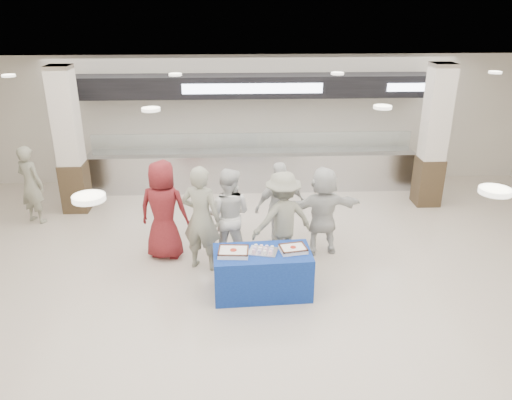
{
  "coord_description": "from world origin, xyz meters",
  "views": [
    {
      "loc": [
        -0.45,
        -6.38,
        4.53
      ],
      "look_at": [
        -0.08,
        1.6,
        1.23
      ],
      "focal_mm": 35.0,
      "sensor_mm": 36.0,
      "label": 1
    }
  ],
  "objects_px": {
    "sheet_cake_right": "(293,248)",
    "chef_short": "(280,206)",
    "soldier_b": "(283,219)",
    "civilian_white": "(322,211)",
    "display_table": "(262,273)",
    "soldier_bg": "(31,185)",
    "sheet_cake_left": "(233,252)",
    "cupcake_tray": "(263,250)",
    "civilian_maroon": "(164,210)",
    "soldier_a": "(201,218)",
    "chef_tall": "(228,215)"
  },
  "relations": [
    {
      "from": "sheet_cake_right",
      "to": "chef_short",
      "type": "xyz_separation_m",
      "value": [
        -0.06,
        1.58,
        0.06
      ]
    },
    {
      "from": "soldier_b",
      "to": "civilian_white",
      "type": "xyz_separation_m",
      "value": [
        0.77,
        0.38,
        -0.02
      ]
    },
    {
      "from": "civilian_white",
      "to": "display_table",
      "type": "bearing_deg",
      "value": 39.81
    },
    {
      "from": "civilian_white",
      "to": "soldier_bg",
      "type": "relative_size",
      "value": 1.0
    },
    {
      "from": "sheet_cake_right",
      "to": "soldier_bg",
      "type": "height_order",
      "value": "soldier_bg"
    },
    {
      "from": "display_table",
      "to": "civilian_white",
      "type": "height_order",
      "value": "civilian_white"
    },
    {
      "from": "sheet_cake_left",
      "to": "soldier_b",
      "type": "distance_m",
      "value": 1.35
    },
    {
      "from": "chef_short",
      "to": "soldier_bg",
      "type": "relative_size",
      "value": 1.02
    },
    {
      "from": "cupcake_tray",
      "to": "soldier_b",
      "type": "height_order",
      "value": "soldier_b"
    },
    {
      "from": "soldier_b",
      "to": "civilian_white",
      "type": "distance_m",
      "value": 0.86
    },
    {
      "from": "cupcake_tray",
      "to": "soldier_b",
      "type": "relative_size",
      "value": 0.29
    },
    {
      "from": "sheet_cake_left",
      "to": "soldier_bg",
      "type": "bearing_deg",
      "value": 144.1
    },
    {
      "from": "sheet_cake_right",
      "to": "soldier_bg",
      "type": "relative_size",
      "value": 0.27
    },
    {
      "from": "sheet_cake_right",
      "to": "civilian_maroon",
      "type": "distance_m",
      "value": 2.57
    },
    {
      "from": "sheet_cake_left",
      "to": "soldier_a",
      "type": "distance_m",
      "value": 1.1
    },
    {
      "from": "chef_tall",
      "to": "civilian_white",
      "type": "height_order",
      "value": "chef_tall"
    },
    {
      "from": "soldier_a",
      "to": "civilian_white",
      "type": "distance_m",
      "value": 2.25
    },
    {
      "from": "chef_short",
      "to": "civilian_white",
      "type": "relative_size",
      "value": 1.01
    },
    {
      "from": "soldier_a",
      "to": "soldier_b",
      "type": "bearing_deg",
      "value": -156.77
    },
    {
      "from": "civilian_maroon",
      "to": "civilian_white",
      "type": "height_order",
      "value": "civilian_maroon"
    },
    {
      "from": "sheet_cake_left",
      "to": "soldier_a",
      "type": "relative_size",
      "value": 0.26
    },
    {
      "from": "sheet_cake_right",
      "to": "soldier_bg",
      "type": "xyz_separation_m",
      "value": [
        -5.18,
        2.99,
        0.05
      ]
    },
    {
      "from": "chef_tall",
      "to": "soldier_bg",
      "type": "distance_m",
      "value": 4.52
    },
    {
      "from": "display_table",
      "to": "chef_tall",
      "type": "height_order",
      "value": "chef_tall"
    },
    {
      "from": "sheet_cake_left",
      "to": "soldier_a",
      "type": "xyz_separation_m",
      "value": [
        -0.55,
        0.94,
        0.15
      ]
    },
    {
      "from": "cupcake_tray",
      "to": "chef_short",
      "type": "relative_size",
      "value": 0.3
    },
    {
      "from": "display_table",
      "to": "soldier_bg",
      "type": "distance_m",
      "value": 5.59
    },
    {
      "from": "sheet_cake_right",
      "to": "soldier_b",
      "type": "relative_size",
      "value": 0.27
    },
    {
      "from": "soldier_a",
      "to": "sheet_cake_left",
      "type": "bearing_deg",
      "value": 139.61
    },
    {
      "from": "soldier_b",
      "to": "sheet_cake_left",
      "type": "bearing_deg",
      "value": 30.01
    },
    {
      "from": "sheet_cake_left",
      "to": "civilian_maroon",
      "type": "distance_m",
      "value": 1.88
    },
    {
      "from": "soldier_b",
      "to": "chef_tall",
      "type": "bearing_deg",
      "value": -32.21
    },
    {
      "from": "display_table",
      "to": "chef_tall",
      "type": "bearing_deg",
      "value": 111.51
    },
    {
      "from": "civilian_white",
      "to": "chef_short",
      "type": "bearing_deg",
      "value": -26.67
    },
    {
      "from": "cupcake_tray",
      "to": "chef_short",
      "type": "xyz_separation_m",
      "value": [
        0.42,
        1.59,
        0.07
      ]
    },
    {
      "from": "display_table",
      "to": "civilian_maroon",
      "type": "xyz_separation_m",
      "value": [
        -1.71,
        1.34,
        0.55
      ]
    },
    {
      "from": "display_table",
      "to": "soldier_a",
      "type": "relative_size",
      "value": 0.81
    },
    {
      "from": "soldier_b",
      "to": "civilian_white",
      "type": "height_order",
      "value": "soldier_b"
    },
    {
      "from": "chef_short",
      "to": "soldier_bg",
      "type": "height_order",
      "value": "chef_short"
    },
    {
      "from": "display_table",
      "to": "soldier_a",
      "type": "distance_m",
      "value": 1.46
    },
    {
      "from": "soldier_a",
      "to": "soldier_b",
      "type": "distance_m",
      "value": 1.42
    },
    {
      "from": "cupcake_tray",
      "to": "chef_short",
      "type": "bearing_deg",
      "value": 75.29
    },
    {
      "from": "sheet_cake_left",
      "to": "sheet_cake_right",
      "type": "bearing_deg",
      "value": 4.15
    },
    {
      "from": "sheet_cake_left",
      "to": "civilian_white",
      "type": "relative_size",
      "value": 0.29
    },
    {
      "from": "sheet_cake_right",
      "to": "civilian_maroon",
      "type": "height_order",
      "value": "civilian_maroon"
    },
    {
      "from": "sheet_cake_right",
      "to": "soldier_a",
      "type": "distance_m",
      "value": 1.74
    },
    {
      "from": "chef_tall",
      "to": "civilian_maroon",
      "type": "bearing_deg",
      "value": 6.33
    },
    {
      "from": "display_table",
      "to": "soldier_bg",
      "type": "xyz_separation_m",
      "value": [
        -4.69,
        3.01,
        0.47
      ]
    },
    {
      "from": "civilian_white",
      "to": "soldier_a",
      "type": "bearing_deg",
      "value": 3.05
    },
    {
      "from": "civilian_white",
      "to": "soldier_bg",
      "type": "xyz_separation_m",
      "value": [
        -5.87,
        1.65,
        -0.0
      ]
    }
  ]
}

